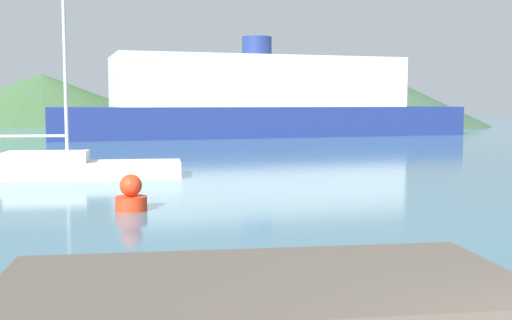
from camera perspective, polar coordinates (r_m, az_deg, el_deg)
name	(u,v)px	position (r m, az deg, el deg)	size (l,w,h in m)	color
sailboat_inner	(47,168)	(22.83, -18.07, -0.65)	(9.02, 2.01, 7.12)	white
ferry_distant	(257,101)	(50.52, 0.08, 5.25)	(32.75, 14.89, 7.67)	navy
buoy_marker	(131,196)	(15.55, -11.05, -3.13)	(0.76, 0.76, 0.87)	red
hill_west	(42,98)	(87.14, -18.48, 5.22)	(33.08, 33.08, 6.23)	#3D6038
hill_central	(346,91)	(73.50, 7.96, 6.06)	(31.48, 31.48, 7.65)	#38563D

